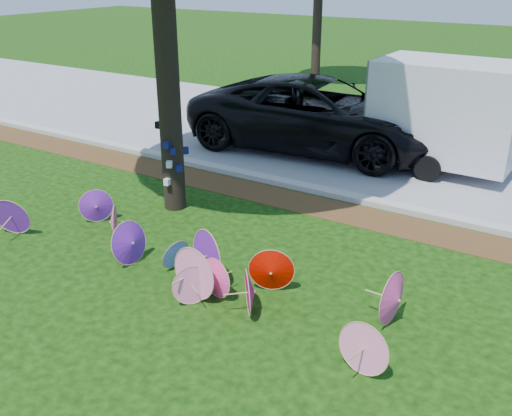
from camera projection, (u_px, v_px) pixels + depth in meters
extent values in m
plane|color=black|center=(155.00, 302.00, 8.40)|extent=(90.00, 90.00, 0.00)
cube|color=#472D16|center=(299.00, 202.00, 11.90)|extent=(90.00, 1.00, 0.01)
cube|color=#B7B5AD|center=(314.00, 189.00, 12.42)|extent=(90.00, 0.30, 0.12)
cube|color=gray|center=(382.00, 144.00, 15.67)|extent=(90.00, 8.00, 0.01)
cylinder|color=black|center=(166.00, 49.00, 10.43)|extent=(0.44, 0.44, 6.29)
cone|color=purple|center=(210.00, 255.00, 8.83)|extent=(0.87, 0.53, 0.88)
cone|color=#C60C00|center=(271.00, 272.00, 8.52)|extent=(0.70, 0.43, 0.72)
cone|color=#FF4597|center=(113.00, 222.00, 10.26)|extent=(0.47, 0.54, 0.62)
cone|color=#FF4597|center=(214.00, 279.00, 8.40)|extent=(0.64, 0.26, 0.64)
cone|color=purple|center=(131.00, 243.00, 9.35)|extent=(0.31, 0.76, 0.75)
cone|color=#C5116A|center=(251.00, 292.00, 8.02)|extent=(0.53, 0.61, 0.69)
cone|color=purple|center=(13.00, 215.00, 10.37)|extent=(0.80, 0.53, 0.76)
cone|color=purple|center=(96.00, 207.00, 10.86)|extent=(0.54, 0.60, 0.66)
cone|color=pink|center=(191.00, 284.00, 8.31)|extent=(0.48, 0.58, 0.60)
cone|color=#FF4597|center=(395.00, 300.00, 7.75)|extent=(0.20, 0.79, 0.78)
cone|color=pink|center=(365.00, 347.00, 6.87)|extent=(0.71, 0.27, 0.70)
cone|color=#699CFA|center=(174.00, 253.00, 9.24)|extent=(0.32, 0.57, 0.54)
cone|color=pink|center=(197.00, 272.00, 8.39)|extent=(0.84, 0.27, 0.83)
imported|color=black|center=(319.00, 115.00, 14.93)|extent=(7.01, 3.75, 1.87)
cube|color=silver|center=(447.00, 111.00, 13.28)|extent=(3.26, 2.10, 2.86)
cylinder|color=black|center=(317.00, 21.00, 22.16)|extent=(0.36, 0.36, 5.00)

